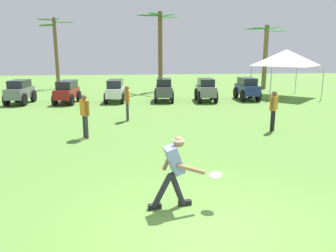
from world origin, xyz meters
The scene contains 16 objects.
ground_plane centered at (0.00, 0.00, 0.00)m, with size 80.00×80.00×0.00m, color #588738.
frisbee_thrower centered at (-0.41, 0.81, 0.80)m, with size 1.12×0.47×1.43m.
frisbee_in_flight centered at (0.40, 0.74, 0.65)m, with size 0.37×0.37×0.07m.
teammate_near_sideline centered at (-1.36, 9.29, 0.94)m, with size 0.22×0.50×1.56m.
teammate_midfield centered at (4.22, 6.70, 0.94)m, with size 0.39×0.41×1.56m.
teammate_deep centered at (-2.82, 6.43, 0.94)m, with size 0.35×0.45×1.56m.
parked_car_slot_b centered at (-7.68, 14.95, 0.74)m, with size 1.29×2.40×1.40m.
parked_car_slot_c centered at (-4.97, 14.87, 0.72)m, with size 1.36×2.48×1.34m.
parked_car_slot_d centered at (-2.13, 15.17, 0.72)m, with size 1.27×2.45×1.34m.
parked_car_slot_e centered at (0.85, 15.05, 0.74)m, with size 1.35×2.43×1.40m.
parked_car_slot_f centered at (3.43, 14.72, 0.74)m, with size 1.33×2.42×1.40m.
parked_car_slot_g centered at (6.19, 15.06, 0.74)m, with size 1.24×2.38×1.40m.
palm_tree_far_left centered at (-7.20, 23.36, 3.46)m, with size 3.19×3.10×5.71m.
palm_tree_left_of_centre centered at (1.14, 20.63, 3.57)m, with size 3.27×3.07×5.98m.
palm_tree_right_of_centre centered at (9.77, 21.04, 3.02)m, with size 3.43×3.72×5.11m.
event_tent centered at (9.18, 16.13, 2.63)m, with size 3.61×3.61×3.17m.
Camera 1 is at (-1.20, -5.12, 2.99)m, focal length 35.00 mm.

